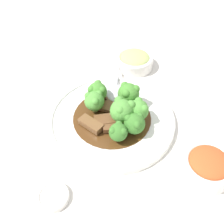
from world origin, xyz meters
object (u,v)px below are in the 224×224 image
beef_strip_3 (114,127)px  broccoli_floret_6 (118,132)px  broccoli_floret_1 (129,94)px  beef_strip_0 (116,97)px  sauce_dish (53,196)px  side_bowl_appetizer (134,60)px  serving_spoon (116,89)px  main_plate (112,119)px  broccoli_floret_0 (138,110)px  broccoli_floret_3 (97,91)px  broccoli_floret_2 (94,101)px  beef_strip_2 (91,124)px  side_bowl_kimchi (208,165)px  broccoli_floret_4 (123,109)px  broccoli_floret_5 (135,123)px  beef_strip_4 (112,107)px  beef_strip_1 (104,119)px

beef_strip_3 → broccoli_floret_6: bearing=-39.2°
broccoli_floret_1 → beef_strip_0: bearing=176.5°
broccoli_floret_1 → sauce_dish: (0.02, -0.28, -0.05)m
side_bowl_appetizer → serving_spoon: bearing=-77.5°
main_plate → side_bowl_appetizer: (-0.08, 0.22, 0.01)m
broccoli_floret_0 → serving_spoon: broccoli_floret_0 is taller
broccoli_floret_3 → sauce_dish: bearing=-70.8°
broccoli_floret_3 → broccoli_floret_2: bearing=-64.4°
broccoli_floret_1 → side_bowl_appetizer: size_ratio=0.57×
beef_strip_2 → side_bowl_appetizer: 0.28m
side_bowl_appetizer → sauce_dish: 0.46m
broccoli_floret_0 → side_bowl_kimchi: 0.19m
beef_strip_2 → broccoli_floret_4: broccoli_floret_4 is taller
main_plate → broccoli_floret_5: (0.07, -0.01, 0.04)m
serving_spoon → broccoli_floret_6: bearing=-52.2°
broccoli_floret_0 → broccoli_floret_2: same height
broccoli_floret_6 → sauce_dish: size_ratio=0.74×
main_plate → serving_spoon: bearing=120.4°
beef_strip_3 → broccoli_floret_4: size_ratio=0.90×
beef_strip_3 → side_bowl_kimchi: (0.21, 0.03, 0.00)m
beef_strip_4 → side_bowl_appetizer: size_ratio=0.68×
beef_strip_2 → serving_spoon: (-0.03, 0.13, -0.00)m
side_bowl_kimchi → sauce_dish: side_bowl_kimchi is taller
side_bowl_appetizer → beef_strip_1: bearing=-73.3°
broccoli_floret_2 → broccoli_floret_6: (0.10, -0.04, -0.01)m
broccoli_floret_0 → broccoli_floret_3: same height
beef_strip_2 → broccoli_floret_1: 0.12m
beef_strip_1 → beef_strip_0: bearing=106.5°
broccoli_floret_4 → serving_spoon: (-0.07, 0.07, -0.03)m
beef_strip_1 → broccoli_floret_2: broccoli_floret_2 is taller
beef_strip_3 → broccoli_floret_2: (-0.07, 0.02, 0.03)m
beef_strip_0 → broccoli_floret_6: bearing=-52.7°
broccoli_floret_0 → side_bowl_appetizer: size_ratio=0.50×
beef_strip_0 → broccoli_floret_1: broccoli_floret_1 is taller
beef_strip_0 → broccoli_floret_4: broccoli_floret_4 is taller
broccoli_floret_4 → beef_strip_0: bearing=136.7°
broccoli_floret_4 → broccoli_floret_6: broccoli_floret_4 is taller
beef_strip_2 → broccoli_floret_5: 0.10m
beef_strip_1 → broccoli_floret_2: size_ratio=1.12×
broccoli_floret_4 → serving_spoon: size_ratio=0.32×
broccoli_floret_3 → side_bowl_kimchi: bearing=-3.6°
beef_strip_4 → broccoli_floret_5: broccoli_floret_5 is taller
main_plate → broccoli_floret_2: 0.06m
beef_strip_2 → side_bowl_appetizer: (-0.06, 0.27, -0.00)m
broccoli_floret_2 → broccoli_floret_4: broccoli_floret_4 is taller
beef_strip_3 → broccoli_floret_3: 0.10m
broccoli_floret_6 → serving_spoon: bearing=127.8°
broccoli_floret_2 → broccoli_floret_5: (0.11, -0.00, -0.00)m
side_bowl_kimchi → beef_strip_2: bearing=-167.8°
beef_strip_4 → serving_spoon: bearing=117.7°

